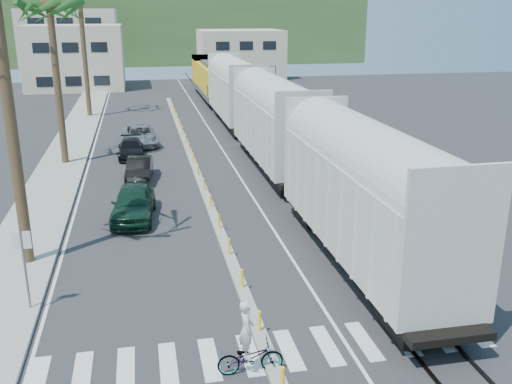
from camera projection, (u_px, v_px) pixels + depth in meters
ground at (253, 319)px, 18.86m from camera, size 140.00×140.00×0.00m
sidewalk at (68, 153)px, 40.55m from camera, size 3.00×90.00×0.15m
rails at (246, 137)px, 45.94m from camera, size 1.56×100.00×0.06m
median at (194, 164)px, 37.47m from camera, size 0.45×60.00×0.85m
crosswalk at (266, 352)px, 17.00m from camera, size 14.00×2.20×0.01m
lane_markings at (158, 150)px, 41.79m from camera, size 9.42×90.00×0.01m
freight_train at (256, 109)px, 41.20m from camera, size 3.00×60.94×5.85m
street_sign at (24, 258)px, 18.74m from camera, size 0.60×0.08×3.00m
buildings at (114, 49)px, 83.19m from camera, size 38.00×27.00×10.00m
hillside at (152, 31)px, 110.37m from camera, size 80.00×20.00×12.00m
car_lead at (133, 203)px, 27.69m from camera, size 2.87×5.17×1.63m
car_second at (139, 169)px, 34.10m from camera, size 2.10×4.30×1.34m
car_third at (131, 148)px, 39.50m from camera, size 1.74×4.21×1.22m
car_rear at (140, 135)px, 43.10m from camera, size 3.31×5.62×1.45m
cyclist at (249, 350)px, 15.85m from camera, size 0.81×1.90×2.25m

